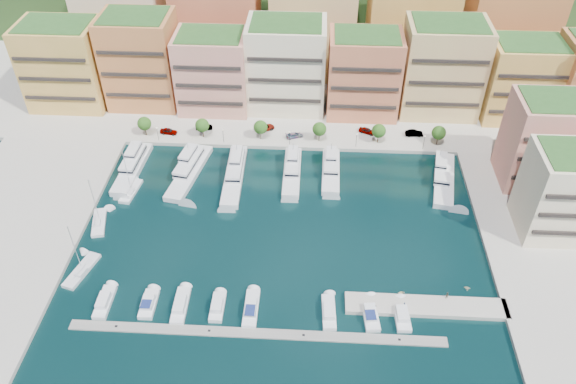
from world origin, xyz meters
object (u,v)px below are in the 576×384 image
at_px(tree_4, 379,131).
at_px(sailboat_2, 131,192).
at_px(yacht_3, 292,169).
at_px(sailboat_0, 82,271).
at_px(cruiser_4, 251,309).
at_px(cruiser_8, 402,316).
at_px(tree_0, 144,124).
at_px(car_0, 169,131).
at_px(tree_1, 202,125).
at_px(lamppost_3, 357,138).
at_px(yacht_4, 331,169).
at_px(car_2, 265,127).
at_px(yacht_6, 444,176).
at_px(sailboat_1, 99,223).
at_px(cruiser_7, 370,314).
at_px(lamppost_2, 289,136).
at_px(tender_3, 467,288).
at_px(yacht_2, 235,172).
at_px(person_0, 404,305).
at_px(tree_3, 319,129).
at_px(yacht_1, 190,170).
at_px(car_5, 414,133).
at_px(tree_5, 439,133).
at_px(lamppost_4, 424,140).
at_px(car_4, 367,131).
at_px(tender_1, 401,293).
at_px(lamppost_0, 157,132).
at_px(yacht_0, 133,165).
at_px(person_1, 447,295).
at_px(tree_2, 261,127).
at_px(cruiser_1, 149,304).
at_px(cruiser_2, 181,306).
at_px(cruiser_0, 105,302).
at_px(car_1, 204,127).
at_px(lamppost_1, 223,134).
at_px(car_3, 294,135).

xyz_separation_m(tree_4, sailboat_2, (-62.03, -23.69, -4.43)).
relative_size(yacht_3, sailboat_0, 1.49).
distance_m(cruiser_4, cruiser_8, 29.49).
distance_m(tree_0, car_0, 6.84).
relative_size(tree_1, lamppost_3, 1.35).
bearing_deg(yacht_4, lamppost_3, 57.20).
bearing_deg(sailboat_2, car_2, 42.47).
bearing_deg(yacht_6, yacht_3, 178.78).
bearing_deg(car_2, sailboat_1, 115.76).
bearing_deg(cruiser_7, lamppost_2, 108.66).
distance_m(sailboat_0, tender_3, 80.44).
bearing_deg(yacht_2, person_0, -46.58).
height_order(tree_3, car_2, tree_3).
bearing_deg(tree_1, sailboat_0, -109.15).
bearing_deg(yacht_1, cruiser_7, -44.52).
xyz_separation_m(tree_4, car_5, (10.30, 3.85, -2.94)).
bearing_deg(lamppost_3, tree_5, 5.97).
xyz_separation_m(lamppost_4, car_4, (-14.68, 6.68, -2.05)).
xyz_separation_m(yacht_2, sailboat_0, (-28.13, -34.46, -0.90)).
bearing_deg(tree_5, tender_1, -105.56).
relative_size(lamppost_0, tender_3, 3.07).
relative_size(yacht_0, cruiser_8, 2.77).
distance_m(yacht_2, car_0, 26.48).
bearing_deg(cruiser_7, yacht_3, 111.44).
bearing_deg(car_0, yacht_0, 164.79).
bearing_deg(yacht_3, tree_3, 63.70).
height_order(lamppost_2, person_1, lamppost_2).
bearing_deg(sailboat_1, car_2, 48.54).
xyz_separation_m(tree_2, cruiser_1, (-16.99, -58.09, -4.17)).
height_order(tree_2, cruiser_2, tree_2).
bearing_deg(cruiser_2, cruiser_0, 179.97).
height_order(yacht_3, tender_1, yacht_3).
bearing_deg(tender_1, lamppost_0, 41.68).
bearing_deg(car_0, yacht_4, -100.50).
distance_m(tree_0, person_0, 86.47).
bearing_deg(person_0, yacht_1, 11.14).
distance_m(lamppost_4, car_1, 60.78).
height_order(lamppost_3, cruiser_1, lamppost_3).
distance_m(yacht_6, car_4, 26.24).
height_order(lamppost_1, lamppost_4, same).
xyz_separation_m(lamppost_0, car_1, (11.56, 6.08, -2.06)).
height_order(lamppost_0, lamppost_2, same).
bearing_deg(yacht_1, cruiser_1, -90.05).
bearing_deg(cruiser_7, cruiser_8, 0.22).
bearing_deg(tree_5, cruiser_0, -141.83).
height_order(yacht_0, car_2, yacht_0).
xyz_separation_m(yacht_2, car_3, (14.43, 16.69, 0.49)).
distance_m(yacht_3, cruiser_8, 50.46).
bearing_deg(yacht_4, person_1, -60.64).
distance_m(yacht_1, cruiser_2, 43.53).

